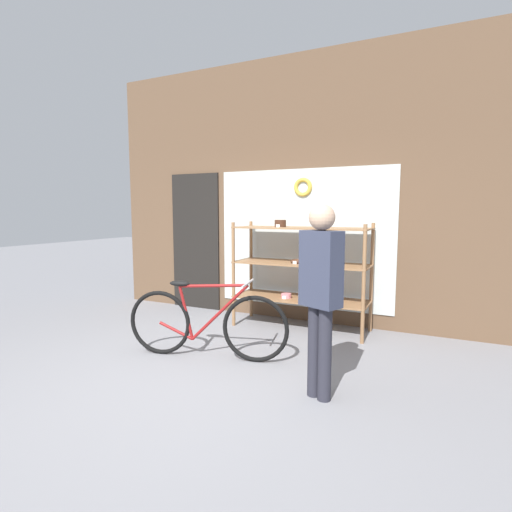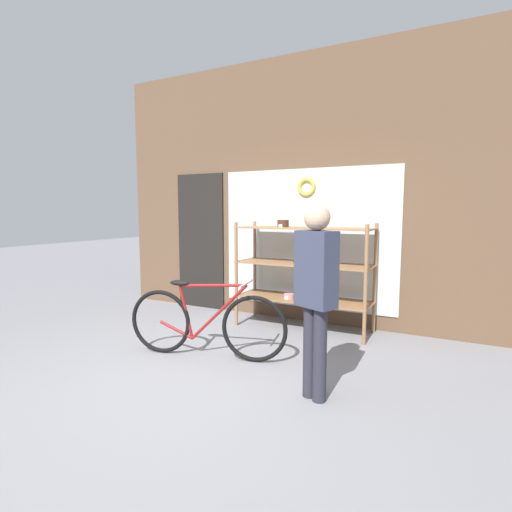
% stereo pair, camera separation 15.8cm
% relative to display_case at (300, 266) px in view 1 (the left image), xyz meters
% --- Properties ---
extents(ground_plane, '(30.00, 30.00, 0.00)m').
position_rel_display_case_xyz_m(ground_plane, '(-0.30, -2.04, -0.83)').
color(ground_plane, gray).
extents(storefront_facade, '(5.75, 0.13, 3.62)m').
position_rel_display_case_xyz_m(storefront_facade, '(-0.34, 0.43, 0.93)').
color(storefront_facade, brown).
rests_on(storefront_facade, ground_plane).
extents(display_case, '(1.74, 0.57, 1.42)m').
position_rel_display_case_xyz_m(display_case, '(0.00, 0.00, 0.00)').
color(display_case, '#8E6642').
rests_on(display_case, ground_plane).
extents(bicycle, '(1.70, 0.54, 0.82)m').
position_rel_display_case_xyz_m(bicycle, '(-0.53, -1.42, -0.46)').
color(bicycle, black).
rests_on(bicycle, ground_plane).
extents(pedestrian, '(0.37, 0.29, 1.59)m').
position_rel_display_case_xyz_m(pedestrian, '(0.80, -1.78, 0.10)').
color(pedestrian, '#282833').
rests_on(pedestrian, ground_plane).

